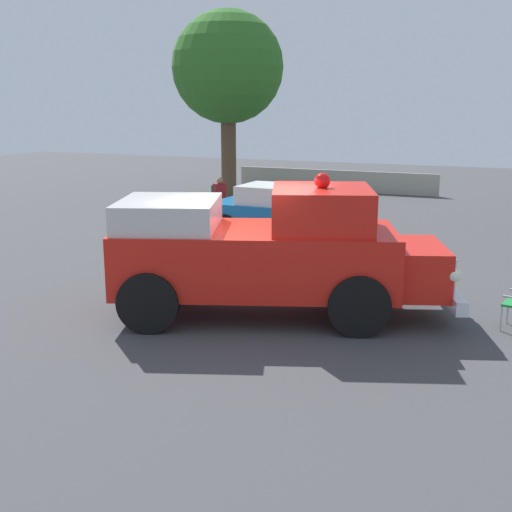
{
  "coord_description": "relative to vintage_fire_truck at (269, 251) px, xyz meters",
  "views": [
    {
      "loc": [
        4.63,
        -10.65,
        3.8
      ],
      "look_at": [
        0.23,
        -0.08,
        1.1
      ],
      "focal_mm": 46.28,
      "sensor_mm": 36.0,
      "label": 1
    }
  ],
  "objects": [
    {
      "name": "lawn_chair_near_truck",
      "position": [
        -5.49,
        9.36,
        -0.61
      ],
      "size": [
        0.69,
        0.69,
        1.02
      ],
      "color": "#B7BABF",
      "rests_on": "ground"
    },
    {
      "name": "ground_plane",
      "position": [
        -0.45,
        0.0,
        -1.2
      ],
      "size": [
        60.0,
        60.0,
        0.0
      ],
      "primitive_type": "plane",
      "color": "#424244"
    },
    {
      "name": "classic_hot_rod",
      "position": [
        -2.14,
        6.79,
        -0.45
      ],
      "size": [
        4.43,
        2.06,
        1.46
      ],
      "color": "black",
      "rests_on": "ground"
    },
    {
      "name": "background_fence",
      "position": [
        -3.55,
        16.75,
        -0.75
      ],
      "size": [
        8.74,
        0.12,
        0.9
      ],
      "color": "#A8A393",
      "rests_on": "ground"
    },
    {
      "name": "spectator_seated",
      "position": [
        -5.38,
        9.27,
        -0.5
      ],
      "size": [
        0.65,
        0.62,
        1.29
      ],
      "color": "#383842",
      "rests_on": "ground"
    },
    {
      "name": "vintage_fire_truck",
      "position": [
        0.0,
        0.0,
        0.0
      ],
      "size": [
        6.33,
        4.08,
        2.59
      ],
      "color": "black",
      "rests_on": "ground"
    },
    {
      "name": "lawn_chair_by_car",
      "position": [
        0.56,
        4.7,
        -0.61
      ],
      "size": [
        0.65,
        0.65,
        1.02
      ],
      "color": "#B7BABF",
      "rests_on": "ground"
    },
    {
      "name": "traffic_cone",
      "position": [
        -1.07,
        2.33,
        -0.89
      ],
      "size": [
        0.4,
        0.4,
        0.64
      ],
      "color": "orange",
      "rests_on": "ground"
    },
    {
      "name": "oak_tree_left",
      "position": [
        -7.11,
        13.61,
        3.83
      ],
      "size": [
        4.37,
        4.37,
        7.26
      ],
      "color": "brown",
      "rests_on": "ground"
    }
  ]
}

